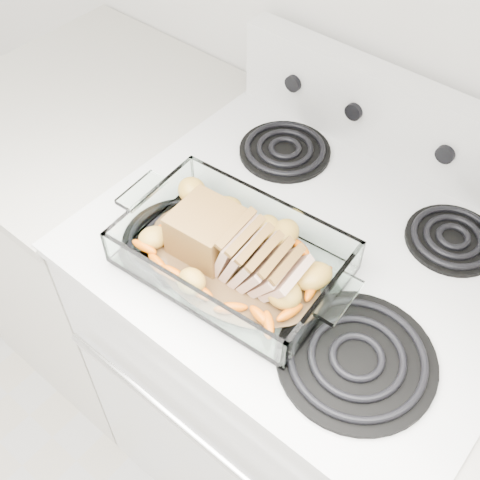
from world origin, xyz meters
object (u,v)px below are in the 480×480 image
Objects in this scene: electric_range at (297,365)px; pork_roast at (226,243)px; baking_dish at (233,258)px; counter_left at (110,235)px.

pork_roast is at bearing -122.05° from electric_range.
counter_left is at bearing 162.12° from baking_dish.
baking_dish is (0.59, -0.14, 0.50)m from counter_left.
baking_dish is at bearing -117.72° from electric_range.
counter_left is 0.78m from baking_dish.
pork_roast is (-0.09, -0.14, 0.51)m from electric_range.
electric_range reaches higher than pork_roast.
counter_left is (-0.67, -0.00, -0.02)m from electric_range.
electric_range is at bearing 64.98° from pork_roast.
electric_range is at bearing 57.99° from baking_dish.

